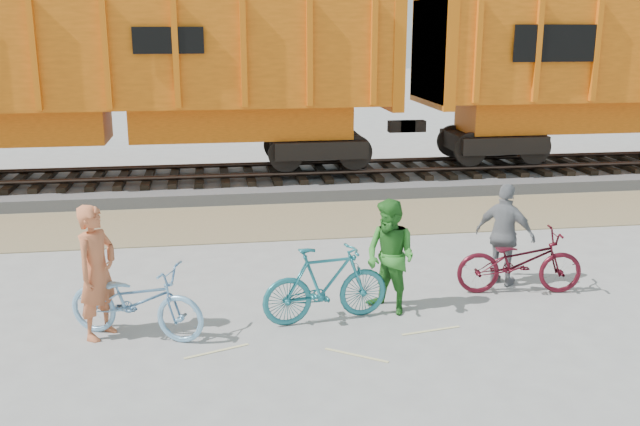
% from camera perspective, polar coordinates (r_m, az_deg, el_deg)
% --- Properties ---
extents(ground, '(120.00, 120.00, 0.00)m').
position_cam_1_polar(ground, '(10.46, -2.77, -8.75)').
color(ground, '#9E9E99').
rests_on(ground, ground).
extents(gravel_strip, '(120.00, 3.00, 0.02)m').
position_cam_1_polar(gravel_strip, '(15.64, -4.91, -0.70)').
color(gravel_strip, '#9A875F').
rests_on(gravel_strip, ground).
extents(ballast_bed, '(120.00, 4.00, 0.30)m').
position_cam_1_polar(ballast_bed, '(19.00, -5.67, 2.50)').
color(ballast_bed, slate).
rests_on(ballast_bed, ground).
extents(track, '(120.00, 2.60, 0.24)m').
position_cam_1_polar(track, '(18.93, -5.69, 3.45)').
color(track, black).
rests_on(track, ballast_bed).
extents(hopper_car_center, '(14.00, 3.13, 4.65)m').
position_cam_1_polar(hopper_car_center, '(18.71, -16.03, 10.66)').
color(hopper_car_center, black).
rests_on(hopper_car_center, track).
extents(bicycle_blue, '(2.11, 1.44, 1.05)m').
position_cam_1_polar(bicycle_blue, '(10.14, -14.51, -6.81)').
color(bicycle_blue, '#7DB2DB').
rests_on(bicycle_blue, ground).
extents(bicycle_teal, '(1.95, 0.83, 1.13)m').
position_cam_1_polar(bicycle_teal, '(10.31, 0.46, -5.69)').
color(bicycle_teal, '#216D78').
rests_on(bicycle_teal, ground).
extents(bicycle_maroon, '(2.07, 0.96, 1.05)m').
position_cam_1_polar(bicycle_maroon, '(11.83, 15.68, -3.76)').
color(bicycle_maroon, '#4A0D18').
rests_on(bicycle_maroon, ground).
extents(person_solo, '(0.74, 0.82, 1.87)m').
position_cam_1_polar(person_solo, '(10.16, -17.42, -4.51)').
color(person_solo, '#C5663D').
rests_on(person_solo, ground).
extents(person_man, '(1.02, 1.06, 1.72)m').
position_cam_1_polar(person_man, '(10.59, 5.65, -3.52)').
color(person_man, '#2D7928').
rests_on(person_man, ground).
extents(person_woman, '(1.01, 1.00, 1.71)m').
position_cam_1_polar(person_woman, '(12.04, 14.58, -1.71)').
color(person_woman, slate).
rests_on(person_woman, ground).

